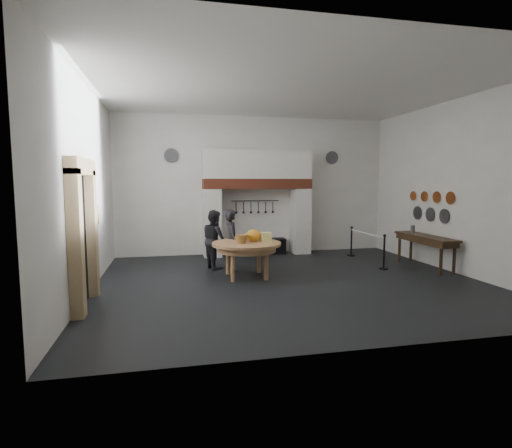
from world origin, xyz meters
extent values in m
cube|color=black|center=(0.00, 0.00, 0.00)|extent=(9.00, 8.00, 0.02)
cube|color=silver|center=(0.00, 0.00, 4.50)|extent=(9.00, 8.00, 0.02)
cube|color=white|center=(0.00, 4.00, 2.25)|extent=(9.00, 0.02, 4.50)
cube|color=white|center=(0.00, -4.00, 2.25)|extent=(9.00, 0.02, 4.50)
cube|color=white|center=(-4.50, 0.00, 2.25)|extent=(0.02, 8.00, 4.50)
cube|color=white|center=(4.50, 0.00, 2.25)|extent=(0.02, 8.00, 4.50)
cube|color=silver|center=(-1.48, 3.65, 1.07)|extent=(0.55, 0.70, 2.15)
cube|color=silver|center=(1.48, 3.65, 1.07)|extent=(0.55, 0.70, 2.15)
cube|color=#9E442B|center=(0.00, 3.65, 2.31)|extent=(3.50, 0.72, 0.32)
cube|color=silver|center=(0.00, 3.65, 2.92)|extent=(3.50, 0.70, 0.90)
cube|color=black|center=(0.00, 3.72, 0.25)|extent=(1.90, 0.45, 0.50)
cylinder|color=black|center=(0.00, 3.92, 1.75)|extent=(1.60, 0.02, 0.02)
cube|color=black|center=(-4.47, -1.00, 1.25)|extent=(0.04, 1.10, 2.50)
cube|color=tan|center=(-4.38, -1.70, 1.30)|extent=(0.22, 0.30, 2.60)
cube|color=tan|center=(-4.38, -0.30, 1.30)|extent=(0.22, 0.30, 2.60)
cube|color=tan|center=(-4.38, -1.00, 2.65)|extent=(0.22, 1.70, 0.30)
cube|color=gold|center=(-4.45, 0.80, 1.60)|extent=(0.05, 0.34, 0.44)
cylinder|color=tan|center=(-0.94, 0.64, 0.84)|extent=(1.83, 1.83, 0.07)
ellipsoid|color=orange|center=(-0.74, 0.74, 1.03)|extent=(0.36, 0.36, 0.31)
cube|color=#EBE98C|center=(-0.44, 0.59, 0.99)|extent=(0.22, 0.22, 0.24)
cube|color=#EAD28C|center=(-0.46, 0.89, 0.97)|extent=(0.18, 0.18, 0.20)
cone|color=olive|center=(-1.09, 0.49, 0.98)|extent=(0.34, 0.34, 0.22)
ellipsoid|color=#A77B3B|center=(-1.04, 0.99, 0.94)|extent=(0.31, 0.18, 0.13)
imported|color=black|center=(-1.20, 1.40, 0.82)|extent=(0.44, 0.63, 1.64)
imported|color=black|center=(-1.60, 1.80, 0.81)|extent=(0.81, 0.93, 1.61)
cube|color=#362413|center=(4.10, 0.67, 0.87)|extent=(0.55, 2.20, 0.06)
cylinder|color=#515257|center=(4.10, 1.27, 1.01)|extent=(0.12, 0.12, 0.22)
cylinder|color=#C6662D|center=(4.46, 0.20, 1.95)|extent=(0.03, 0.34, 0.34)
cylinder|color=#C6662D|center=(4.46, 0.75, 1.95)|extent=(0.03, 0.32, 0.32)
cylinder|color=#C6662D|center=(4.46, 1.30, 1.95)|extent=(0.03, 0.30, 0.30)
cylinder|color=#C6662D|center=(4.46, 1.85, 1.95)|extent=(0.03, 0.28, 0.28)
cylinder|color=#4C4C51|center=(4.46, 0.40, 1.45)|extent=(0.03, 0.40, 0.40)
cylinder|color=#4C4C51|center=(4.46, 1.00, 1.45)|extent=(0.03, 0.40, 0.40)
cylinder|color=#4C4C51|center=(4.46, 1.60, 1.45)|extent=(0.03, 0.40, 0.40)
cylinder|color=#4C4C51|center=(-2.70, 3.96, 3.20)|extent=(0.44, 0.03, 0.44)
cylinder|color=#4C4C51|center=(2.70, 3.96, 3.20)|extent=(0.44, 0.03, 0.44)
cylinder|color=black|center=(2.90, 0.74, 0.45)|extent=(0.05, 0.05, 0.90)
cylinder|color=black|center=(2.90, 2.74, 0.45)|extent=(0.05, 0.05, 0.90)
cylinder|color=white|center=(2.90, 1.74, 0.85)|extent=(0.04, 2.00, 0.04)
camera|label=1|loc=(-2.79, -8.99, 2.36)|focal=28.00mm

